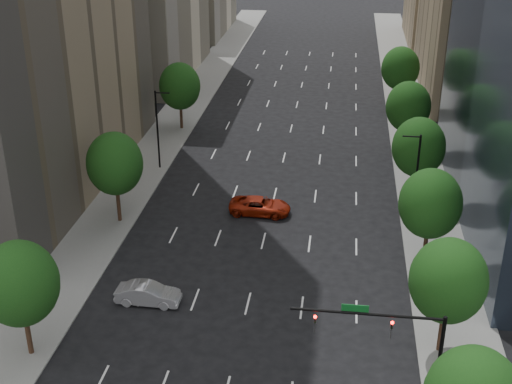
% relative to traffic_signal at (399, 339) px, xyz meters
% --- Properties ---
extents(sidewalk_left, '(6.00, 200.00, 0.15)m').
position_rel_traffic_signal_xyz_m(sidewalk_left, '(-26.03, 30.00, -5.10)').
color(sidewalk_left, slate).
rests_on(sidewalk_left, ground).
extents(sidewalk_right, '(6.00, 200.00, 0.15)m').
position_rel_traffic_signal_xyz_m(sidewalk_right, '(4.97, 30.00, -5.10)').
color(sidewalk_right, slate).
rests_on(sidewalk_right, ground).
extents(filler_right, '(14.00, 26.00, 16.00)m').
position_rel_traffic_signal_xyz_m(filler_right, '(14.47, 103.00, 2.83)').
color(filler_right, '#8C7759').
rests_on(filler_right, ground).
extents(tree_right_1, '(5.20, 5.20, 8.75)m').
position_rel_traffic_signal_xyz_m(tree_right_1, '(3.47, 6.00, 0.58)').
color(tree_right_1, '#382316').
rests_on(tree_right_1, ground).
extents(tree_right_2, '(5.20, 5.20, 8.61)m').
position_rel_traffic_signal_xyz_m(tree_right_2, '(3.47, 18.00, 0.43)').
color(tree_right_2, '#382316').
rests_on(tree_right_2, ground).
extents(tree_right_3, '(5.20, 5.20, 8.89)m').
position_rel_traffic_signal_xyz_m(tree_right_3, '(3.47, 30.00, 0.72)').
color(tree_right_3, '#382316').
rests_on(tree_right_3, ground).
extents(tree_right_4, '(5.20, 5.20, 8.46)m').
position_rel_traffic_signal_xyz_m(tree_right_4, '(3.47, 44.00, 0.29)').
color(tree_right_4, '#382316').
rests_on(tree_right_4, ground).
extents(tree_right_5, '(5.20, 5.20, 8.75)m').
position_rel_traffic_signal_xyz_m(tree_right_5, '(3.47, 60.00, 0.58)').
color(tree_right_5, '#382316').
rests_on(tree_right_5, ground).
extents(tree_left_0, '(5.20, 5.20, 8.75)m').
position_rel_traffic_signal_xyz_m(tree_left_0, '(-24.53, 2.00, 0.58)').
color(tree_left_0, '#382316').
rests_on(tree_left_0, ground).
extents(tree_left_1, '(5.20, 5.20, 8.97)m').
position_rel_traffic_signal_xyz_m(tree_left_1, '(-24.53, 22.00, 0.79)').
color(tree_left_1, '#382316').
rests_on(tree_left_1, ground).
extents(tree_left_2, '(5.20, 5.20, 8.68)m').
position_rel_traffic_signal_xyz_m(tree_left_2, '(-24.53, 48.00, 0.50)').
color(tree_left_2, '#382316').
rests_on(tree_left_2, ground).
extents(streetlight_rn, '(1.70, 0.20, 9.00)m').
position_rel_traffic_signal_xyz_m(streetlight_rn, '(2.91, 25.00, -0.33)').
color(streetlight_rn, black).
rests_on(streetlight_rn, ground).
extents(streetlight_ln, '(1.70, 0.20, 9.00)m').
position_rel_traffic_signal_xyz_m(streetlight_ln, '(-23.96, 35.00, -0.33)').
color(streetlight_ln, black).
rests_on(streetlight_ln, ground).
extents(traffic_signal, '(9.12, 0.40, 7.38)m').
position_rel_traffic_signal_xyz_m(traffic_signal, '(0.00, 0.00, 0.00)').
color(traffic_signal, black).
rests_on(traffic_signal, ground).
extents(car_silver, '(5.03, 1.81, 1.65)m').
position_rel_traffic_signal_xyz_m(car_silver, '(-18.15, 9.10, -4.35)').
color(car_silver, '#A7A7AC').
rests_on(car_silver, ground).
extents(car_red_far, '(6.00, 2.91, 1.65)m').
position_rel_traffic_signal_xyz_m(car_red_far, '(-11.51, 25.37, -4.35)').
color(car_red_far, maroon).
rests_on(car_red_far, ground).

